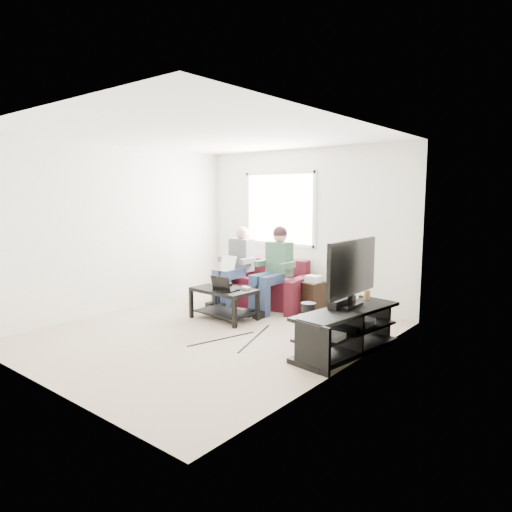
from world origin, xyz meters
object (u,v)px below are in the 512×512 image
object	(u,v)px
sofa	(264,287)
subwoofer	(308,320)
coffee_table	(224,297)
tv	(352,269)
end_table	(313,296)
tv_stand	(346,333)

from	to	relation	value
sofa	subwoofer	xyz separation A→B (m)	(1.55, -1.04, -0.06)
coffee_table	tv	size ratio (longest dim) A/B	0.87
subwoofer	end_table	xyz separation A→B (m)	(-0.61, 1.10, 0.04)
tv_stand	tv	xyz separation A→B (m)	(-0.00, 0.10, 0.75)
sofa	tv	bearing A→B (deg)	-27.61
tv_stand	subwoofer	world-z (taller)	tv_stand
end_table	sofa	bearing A→B (deg)	-176.61
sofa	tv_stand	world-z (taller)	sofa
tv	tv_stand	bearing A→B (deg)	-88.53
end_table	coffee_table	bearing A→B (deg)	-125.40
tv	end_table	bearing A→B (deg)	136.32
coffee_table	sofa	bearing A→B (deg)	96.15
coffee_table	subwoofer	bearing A→B (deg)	2.67
tv	end_table	size ratio (longest dim) A/B	1.87
subwoofer	end_table	size ratio (longest dim) A/B	0.77
subwoofer	sofa	bearing A→B (deg)	146.19
tv	subwoofer	distance (m)	1.01
coffee_table	tv_stand	size ratio (longest dim) A/B	0.59
sofa	subwoofer	world-z (taller)	sofa
end_table	tv	bearing A→B (deg)	-43.68
sofa	coffee_table	size ratio (longest dim) A/B	1.85
tv_stand	end_table	bearing A→B (deg)	134.11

